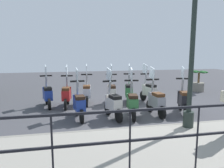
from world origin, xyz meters
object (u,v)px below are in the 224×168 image
scooter_far_3 (87,92)px  scooter_far_1 (129,91)px  scooter_far_2 (112,92)px  scooter_near_4 (79,104)px  scooter_near_0 (184,99)px  potted_palm (198,83)px  lamp_post_near (193,44)px  scooter_far_5 (48,94)px  scooter_far_4 (67,94)px  scooter_near_1 (156,101)px  scooter_near_2 (132,102)px  scooter_near_3 (113,103)px  scooter_far_0 (149,91)px

scooter_far_3 → scooter_far_1: bearing=-88.9°
scooter_far_2 → scooter_near_4: bearing=148.8°
scooter_near_4 → scooter_far_3: (1.80, -0.40, 0.00)m
scooter_near_0 → scooter_far_1: same height
potted_palm → scooter_near_4: scooter_near_4 is taller
lamp_post_near → scooter_far_2: 3.96m
scooter_far_3 → scooter_far_5: (-0.13, 1.45, 0.00)m
scooter_far_4 → scooter_near_1: bearing=-113.9°
scooter_near_0 → scooter_far_5: bearing=85.8°
scooter_near_1 → scooter_near_2: (-0.08, 0.81, 0.00)m
scooter_near_1 → scooter_far_1: 1.80m
scooter_near_3 → scooter_far_5: size_ratio=1.00×
potted_palm → scooter_far_5: (-1.59, 7.21, 0.04)m
scooter_near_0 → scooter_far_2: 2.69m
scooter_far_1 → scooter_far_4: bearing=108.4°
scooter_near_0 → scooter_near_1: (-0.01, 0.98, 0.00)m
scooter_near_0 → scooter_far_1: size_ratio=1.00×
scooter_near_4 → scooter_far_3: 1.85m
scooter_near_3 → scooter_far_1: (1.83, -1.04, 0.00)m
scooter_near_4 → scooter_far_2: same height
scooter_near_2 → scooter_far_2: (1.82, 0.27, 0.00)m
scooter_near_4 → scooter_far_1: size_ratio=1.00×
scooter_far_4 → scooter_far_5: 0.70m
scooter_near_3 → scooter_near_1: bearing=-98.9°
scooter_far_1 → potted_palm: bearing=-53.5°
scooter_near_1 → scooter_far_5: 3.91m
scooter_near_1 → scooter_near_2: size_ratio=1.00×
scooter_far_0 → scooter_far_1: (0.11, 0.79, 0.00)m
scooter_near_1 → scooter_far_5: (1.78, 3.48, 0.00)m
scooter_near_1 → scooter_far_3: bearing=42.6°
scooter_near_2 → scooter_far_1: 1.89m
scooter_far_0 → scooter_far_4: 3.20m
scooter_far_3 → scooter_near_4: bearing=173.8°
potted_palm → scooter_far_1: bearing=111.4°
scooter_far_1 → scooter_far_3: bearing=99.9°
scooter_near_2 → scooter_far_1: size_ratio=1.00×
scooter_near_2 → scooter_far_2: 1.84m
potted_palm → scooter_near_1: 5.02m
scooter_far_2 → lamp_post_near: bearing=-150.4°
scooter_near_3 → scooter_far_1: bearing=-41.1°
scooter_far_4 → scooter_far_5: (0.16, 0.68, 0.00)m
scooter_near_3 → scooter_far_1: same height
scooter_near_0 → scooter_near_2: size_ratio=1.00×
scooter_near_4 → scooter_far_0: bearing=-66.9°
lamp_post_near → scooter_far_3: size_ratio=3.03×
scooter_near_3 → scooter_far_3: bearing=5.6°
lamp_post_near → scooter_near_1: lamp_post_near is taller
scooter_far_1 → scooter_far_4: size_ratio=1.00×
scooter_near_0 → scooter_far_1: (1.75, 1.36, 0.00)m
scooter_near_1 → scooter_far_1: same height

